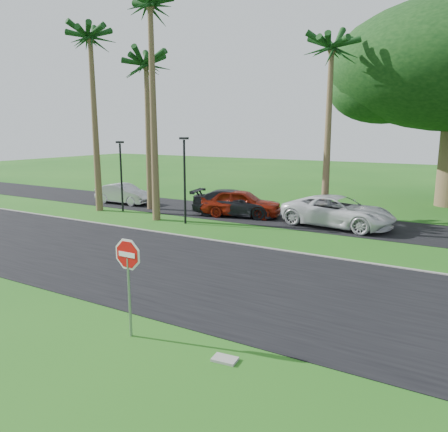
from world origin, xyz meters
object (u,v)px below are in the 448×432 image
stop_sign_near (128,267)px  car_minivan (338,212)px  car_dark (235,203)px  car_silver (124,194)px  car_red (241,203)px

stop_sign_near → car_minivan: (0.90, 14.86, -0.97)m
car_dark → car_silver: bearing=79.7°
stop_sign_near → car_red: bearing=108.0°
car_dark → car_minivan: bearing=-100.5°
car_dark → car_minivan: 6.09m
car_red → car_dark: size_ratio=0.91×
stop_sign_near → car_dark: size_ratio=0.51×
stop_sign_near → car_minivan: bearing=86.5°
car_silver → car_minivan: car_minivan is taller
car_red → stop_sign_near: bearing=-176.1°
car_red → car_dark: 0.40m
car_silver → stop_sign_near: bearing=-138.5°
car_dark → car_red: bearing=-103.8°
car_red → car_dark: car_red is taller
car_dark → stop_sign_near: bearing=-171.9°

